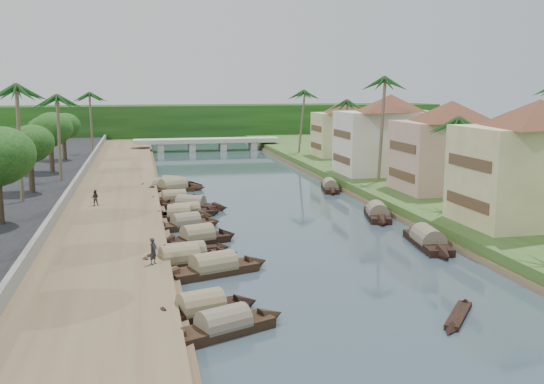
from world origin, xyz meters
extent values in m
plane|color=#33434D|center=(0.00, 0.00, 0.00)|extent=(220.00, 220.00, 0.00)
cube|color=brown|center=(-16.00, 20.00, 0.40)|extent=(10.00, 180.00, 0.80)
cube|color=#325120|center=(19.00, 20.00, 0.60)|extent=(16.00, 180.00, 1.20)
cube|color=black|center=(-24.50, 20.00, 0.70)|extent=(8.00, 180.00, 1.40)
cube|color=slate|center=(-20.20, 20.00, 1.35)|extent=(0.40, 180.00, 1.10)
cube|color=#13340E|center=(0.00, 95.00, 4.00)|extent=(120.00, 4.00, 8.00)
cube|color=#13340E|center=(0.00, 100.00, 4.00)|extent=(120.00, 4.00, 8.00)
cube|color=#13340E|center=(0.00, 105.00, 4.00)|extent=(120.00, 4.00, 8.00)
cube|color=#AEAFA4|center=(0.00, 72.00, 2.00)|extent=(28.00, 4.00, 0.80)
cube|color=#AEAFA4|center=(-9.00, 72.00, 0.90)|extent=(1.20, 3.50, 1.80)
cube|color=#AEAFA4|center=(-3.00, 72.00, 0.90)|extent=(1.20, 3.50, 1.80)
cube|color=#AEAFA4|center=(3.00, 72.00, 0.90)|extent=(1.20, 3.50, 1.80)
cube|color=#AEAFA4|center=(9.00, 72.00, 0.90)|extent=(1.20, 3.50, 1.80)
cube|color=beige|center=(19.00, -2.00, 5.20)|extent=(12.00, 8.00, 8.00)
pyramid|color=brown|center=(19.00, -2.00, 10.30)|extent=(14.85, 14.85, 2.20)
cube|color=#513825|center=(12.95, -2.00, 3.20)|extent=(0.10, 6.40, 0.90)
cube|color=#513825|center=(12.95, -2.00, 6.40)|extent=(0.10, 6.40, 0.90)
cube|color=tan|center=(20.00, 14.00, 4.95)|extent=(11.00, 8.00, 7.50)
pyramid|color=brown|center=(20.00, 14.00, 9.80)|extent=(14.11, 14.11, 2.20)
cube|color=#513825|center=(14.45, 14.00, 3.08)|extent=(0.10, 6.40, 0.90)
cube|color=#513825|center=(14.45, 14.00, 6.08)|extent=(0.10, 6.40, 0.90)
cube|color=silver|center=(19.00, 28.00, 5.20)|extent=(13.00, 8.00, 8.00)
pyramid|color=brown|center=(19.00, 28.00, 10.30)|extent=(15.59, 15.59, 2.20)
cube|color=#513825|center=(12.45, 28.00, 3.20)|extent=(0.10, 6.40, 0.90)
cube|color=#513825|center=(12.45, 28.00, 6.40)|extent=(0.10, 6.40, 0.90)
cube|color=beige|center=(20.00, 48.00, 4.70)|extent=(10.00, 7.00, 7.00)
pyramid|color=brown|center=(20.00, 48.00, 9.30)|extent=(12.62, 12.62, 2.20)
cube|color=#513825|center=(14.95, 48.00, 2.95)|extent=(0.10, 5.60, 0.90)
cube|color=#513825|center=(14.95, 48.00, 5.75)|extent=(0.10, 5.60, 0.90)
cube|color=black|center=(-8.89, -16.69, 0.20)|extent=(5.60, 3.62, 0.70)
cone|color=black|center=(-6.14, -15.53, 0.28)|extent=(2.00, 1.99, 1.68)
cone|color=black|center=(-11.65, -17.84, 0.28)|extent=(2.00, 1.99, 1.68)
cylinder|color=#756A57|center=(-8.89, -16.69, 0.58)|extent=(4.46, 3.19, 1.74)
cube|color=black|center=(-9.77, -14.08, 0.20)|extent=(5.29, 3.09, 0.70)
cone|color=black|center=(-7.10, -13.31, 0.28)|extent=(1.84, 1.94, 1.76)
cone|color=black|center=(-12.43, -14.84, 0.28)|extent=(1.84, 1.94, 1.76)
cylinder|color=#877B56|center=(-9.77, -14.08, 0.58)|extent=(4.17, 2.83, 1.85)
cube|color=black|center=(-8.20, -6.69, 0.20)|extent=(6.29, 3.66, 0.70)
cone|color=black|center=(-5.03, -5.64, 0.28)|extent=(2.16, 2.14, 1.88)
cone|color=black|center=(-11.36, -7.73, 0.28)|extent=(2.16, 2.14, 1.88)
cylinder|color=#877B56|center=(-8.20, -6.69, 0.58)|extent=(4.97, 3.29, 1.95)
cube|color=black|center=(-9.87, -3.65, 0.20)|extent=(6.07, 2.93, 0.70)
cone|color=black|center=(-6.70, -3.03, 0.28)|extent=(1.96, 1.96, 1.86)
cone|color=black|center=(-13.05, -4.26, 0.28)|extent=(1.96, 1.96, 1.86)
cylinder|color=#756A57|center=(-9.87, -3.65, 0.58)|extent=(4.74, 2.74, 1.93)
cube|color=black|center=(-10.30, -4.26, 0.20)|extent=(5.78, 3.05, 0.70)
cone|color=black|center=(-7.32, -3.58, 0.28)|extent=(1.93, 1.99, 1.86)
cone|color=black|center=(-13.29, -4.94, 0.28)|extent=(1.93, 1.99, 1.86)
cylinder|color=#877B56|center=(-10.30, -4.26, 0.58)|extent=(4.53, 2.83, 1.94)
cube|color=black|center=(-8.48, 1.70, 0.20)|extent=(5.35, 3.43, 0.70)
cone|color=black|center=(-5.85, 2.59, 0.28)|extent=(1.96, 2.12, 1.89)
cone|color=black|center=(-11.11, 0.81, 0.28)|extent=(1.96, 2.12, 1.89)
cylinder|color=#877B56|center=(-8.48, 1.70, 0.58)|extent=(4.26, 3.12, 2.01)
cube|color=black|center=(-9.02, 6.93, 0.20)|extent=(5.12, 3.09, 0.70)
cone|color=black|center=(-6.47, 7.73, 0.28)|extent=(1.81, 1.90, 1.71)
cone|color=black|center=(-11.58, 6.13, 0.28)|extent=(1.81, 1.90, 1.71)
cylinder|color=#756A57|center=(-9.02, 6.93, 0.58)|extent=(4.05, 2.82, 1.80)
cube|color=black|center=(-8.68, 11.81, 0.20)|extent=(5.60, 2.88, 0.70)
cone|color=black|center=(-5.78, 12.50, 0.28)|extent=(1.85, 1.83, 1.69)
cone|color=black|center=(-11.58, 11.12, 0.28)|extent=(1.85, 1.83, 1.69)
cylinder|color=#877B56|center=(-8.68, 11.81, 0.58)|extent=(4.39, 2.65, 1.75)
cube|color=black|center=(-9.33, 10.92, 0.20)|extent=(4.76, 2.39, 0.70)
cone|color=black|center=(-6.83, 10.52, 0.28)|extent=(1.56, 1.72, 1.67)
cone|color=black|center=(-11.82, 11.31, 0.28)|extent=(1.56, 1.72, 1.67)
cylinder|color=#877B56|center=(-9.33, 10.92, 0.58)|extent=(3.71, 2.28, 1.76)
cube|color=black|center=(-7.86, 15.57, 0.20)|extent=(6.00, 4.28, 0.70)
cone|color=black|center=(-4.98, 14.05, 0.28)|extent=(2.21, 2.17, 1.76)
cone|color=black|center=(-10.75, 17.10, 0.28)|extent=(2.21, 2.17, 1.76)
cylinder|color=#756A57|center=(-7.86, 15.57, 0.58)|extent=(4.81, 3.70, 1.82)
cube|color=black|center=(-9.36, 19.39, 0.20)|extent=(5.45, 2.49, 0.70)
cone|color=black|center=(-6.47, 19.82, 0.28)|extent=(1.73, 1.76, 1.72)
cone|color=black|center=(-12.24, 18.95, 0.28)|extent=(1.73, 1.76, 1.72)
cylinder|color=#877B56|center=(-9.36, 19.39, 0.58)|extent=(4.23, 2.37, 1.79)
cube|color=black|center=(-9.09, 26.47, 0.20)|extent=(6.57, 4.73, 0.70)
cone|color=black|center=(-5.98, 28.03, 0.28)|extent=(2.49, 2.54, 2.13)
cone|color=black|center=(-12.20, 24.91, 0.28)|extent=(2.49, 2.54, 2.13)
cylinder|color=#877B56|center=(-9.09, 26.47, 0.58)|extent=(5.28, 4.14, 2.24)
cube|color=black|center=(-9.74, 27.46, 0.20)|extent=(6.98, 3.02, 0.70)
cone|color=black|center=(-6.05, 26.80, 0.28)|extent=(2.17, 2.00, 1.91)
cone|color=black|center=(-13.44, 28.11, 0.28)|extent=(2.17, 2.00, 1.91)
cylinder|color=#756A57|center=(-9.74, 27.46, 0.58)|extent=(5.42, 2.82, 1.95)
cube|color=black|center=(-8.96, 30.05, 0.20)|extent=(5.24, 3.72, 0.70)
cone|color=black|center=(-6.46, 28.80, 0.28)|extent=(1.96, 1.97, 1.64)
cone|color=black|center=(-11.46, 31.30, 0.28)|extent=(1.96, 1.97, 1.64)
cylinder|color=#877B56|center=(-8.96, 30.05, 0.58)|extent=(4.20, 3.24, 1.70)
cube|color=black|center=(9.17, -2.98, 0.20)|extent=(2.78, 6.98, 0.70)
cone|color=black|center=(9.65, 0.76, 0.28)|extent=(1.97, 2.13, 1.96)
cone|color=black|center=(8.68, -6.73, 0.28)|extent=(1.97, 2.13, 1.96)
cylinder|color=#756A57|center=(9.17, -2.98, 0.58)|extent=(2.66, 5.40, 2.01)
cube|color=black|center=(9.20, 7.51, 0.20)|extent=(3.24, 6.19, 0.70)
cone|color=black|center=(9.99, 10.69, 0.28)|extent=(2.05, 2.05, 1.88)
cone|color=black|center=(8.41, 4.32, 0.28)|extent=(2.05, 2.05, 1.88)
cylinder|color=#756A57|center=(9.20, 7.51, 0.58)|extent=(2.98, 4.85, 1.95)
cube|color=black|center=(9.55, 23.41, 0.20)|extent=(2.83, 6.04, 0.70)
cone|color=black|center=(10.21, 26.57, 0.28)|extent=(1.81, 1.92, 1.69)
cone|color=black|center=(8.88, 20.25, 0.28)|extent=(1.81, 1.92, 1.69)
cylinder|color=#756A57|center=(9.55, 23.41, 0.58)|extent=(2.61, 4.71, 1.73)
cube|color=black|center=(3.92, -17.19, 0.10)|extent=(3.22, 3.70, 0.35)
cone|color=black|center=(5.40, -15.38, 0.10)|extent=(1.24, 1.28, 0.76)
cone|color=black|center=(2.43, -19.00, 0.10)|extent=(1.24, 1.28, 0.76)
cube|color=black|center=(-8.80, -0.56, 0.10)|extent=(3.91, 1.37, 0.35)
cone|color=black|center=(-6.67, -0.26, 0.10)|extent=(1.06, 0.97, 0.85)
cone|color=black|center=(-10.94, -0.85, 0.10)|extent=(1.06, 0.97, 0.85)
cube|color=black|center=(-9.94, 18.37, 0.10)|extent=(3.73, 1.16, 0.35)
cone|color=black|center=(-7.88, 18.62, 0.10)|extent=(1.00, 0.84, 0.73)
cone|color=black|center=(-11.99, 18.13, 0.10)|extent=(1.00, 0.84, 0.73)
cylinder|color=#725F4C|center=(16.00, 5.41, 5.36)|extent=(0.42, 0.36, 8.32)
sphere|color=#174618|center=(16.00, 5.41, 9.35)|extent=(3.20, 3.20, 3.20)
cylinder|color=#725F4C|center=(15.00, 21.40, 7.34)|extent=(0.83, 0.36, 12.29)
sphere|color=#174618|center=(15.00, 21.40, 13.24)|extent=(3.20, 3.20, 3.20)
cylinder|color=#725F4C|center=(16.00, 38.00, 5.80)|extent=(1.22, 0.36, 9.20)
sphere|color=#174618|center=(16.00, 38.00, 10.22)|extent=(3.20, 3.20, 3.20)
cylinder|color=#725F4C|center=(-24.00, 15.67, 6.98)|extent=(0.55, 0.36, 11.17)
sphere|color=#174618|center=(-24.00, 15.67, 12.34)|extent=(3.20, 3.20, 3.20)
cylinder|color=#725F4C|center=(-22.00, 28.79, 6.39)|extent=(0.46, 0.36, 9.98)
sphere|color=#174618|center=(-22.00, 28.79, 11.18)|extent=(3.20, 3.20, 3.20)
cylinder|color=#725F4C|center=(14.00, 54.42, 6.45)|extent=(1.35, 0.36, 10.49)
sphere|color=#174618|center=(14.00, 54.42, 11.50)|extent=(3.20, 3.20, 3.20)
cylinder|color=#725F4C|center=(-20.50, 58.77, 6.37)|extent=(0.45, 0.36, 9.95)
sphere|color=#174618|center=(-20.50, 58.77, 11.15)|extent=(3.20, 3.20, 3.20)
cylinder|color=#443427|center=(-24.00, 21.17, 3.08)|extent=(0.60, 0.60, 3.44)
ellipsoid|color=#13340E|center=(-24.00, 21.17, 6.37)|extent=(4.51, 4.51, 3.71)
cylinder|color=#443427|center=(-24.00, 36.62, 3.23)|extent=(0.60, 0.60, 3.74)
ellipsoid|color=#13340E|center=(-24.00, 36.62, 6.80)|extent=(5.07, 5.07, 4.17)
cylinder|color=#443427|center=(-24.00, 50.51, 3.06)|extent=(0.60, 0.60, 3.40)
ellipsoid|color=#13340E|center=(-24.00, 50.51, 6.31)|extent=(4.51, 4.51, 3.71)
cylinder|color=#443427|center=(24.00, 29.52, 3.13)|extent=(0.60, 0.60, 3.96)
ellipsoid|color=#13340E|center=(24.00, 29.52, 6.92)|extent=(4.94, 4.94, 4.06)
imported|color=#24242B|center=(-12.11, -6.12, 1.69)|extent=(0.73, 0.78, 1.79)
imported|color=#392E28|center=(-17.27, 15.46, 1.58)|extent=(0.80, 0.64, 1.56)
camera|label=1|loc=(-12.67, -45.60, 12.44)|focal=40.00mm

